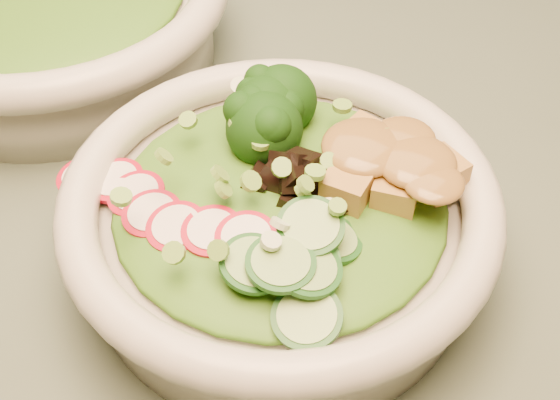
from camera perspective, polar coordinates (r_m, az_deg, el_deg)
The scene contains 10 objects.
salad_bowl at distance 0.43m, azimuth 0.00°, elevation -1.69°, with size 0.24×0.24×0.06m.
side_bowl at distance 0.61m, azimuth -16.53°, elevation 12.88°, with size 0.27×0.27×0.07m.
lettuce_bed at distance 0.42m, azimuth -0.00°, elevation 0.10°, with size 0.18×0.18×0.02m, color #2D6515.
broccoli_florets at distance 0.45m, azimuth -1.80°, elevation 6.25°, with size 0.07×0.06×0.04m, color black, non-canonical shape.
radish_slices at distance 0.41m, azimuth -8.02°, elevation -1.17°, with size 0.10×0.04×0.02m, color #A80C22, non-canonical shape.
cucumber_slices at distance 0.37m, azimuth 1.75°, elevation -5.12°, with size 0.06×0.06×0.03m, color #98C16B, non-canonical shape.
mushroom_heap at distance 0.41m, azimuth 1.47°, elevation 1.47°, with size 0.06×0.06×0.04m, color black, non-canonical shape.
tofu_cubes at distance 0.42m, azimuth 7.51°, elevation 2.08°, with size 0.08×0.05×0.03m, color #A77D37, non-canonical shape.
peanut_sauce at distance 0.41m, azimuth 7.66°, elevation 3.23°, with size 0.06×0.05×0.01m, color brown.
scallion_garnish at distance 0.40m, azimuth -0.00°, elevation 2.14°, with size 0.17×0.17×0.02m, color #6DA138, non-canonical shape.
Camera 1 is at (-0.04, -0.21, 1.10)m, focal length 50.00 mm.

